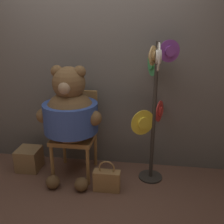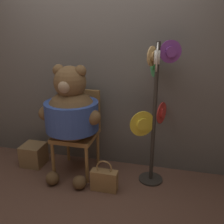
% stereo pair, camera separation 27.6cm
% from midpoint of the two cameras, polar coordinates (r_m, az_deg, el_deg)
% --- Properties ---
extents(ground_plane, '(14.00, 14.00, 0.00)m').
position_cam_midpoint_polar(ground_plane, '(2.91, -8.97, -17.70)').
color(ground_plane, brown).
extents(wall_back, '(8.00, 0.10, 2.53)m').
position_cam_midpoint_polar(wall_back, '(3.09, -6.20, 10.29)').
color(wall_back, '#66605B').
rests_on(wall_back, ground_plane).
extents(chair, '(0.48, 0.49, 1.00)m').
position_cam_midpoint_polar(chair, '(3.07, -10.83, -3.93)').
color(chair, '#9E703D').
rests_on(chair, ground_plane).
extents(teddy_bear, '(0.74, 0.65, 1.34)m').
position_cam_midpoint_polar(teddy_bear, '(2.84, -12.25, -0.50)').
color(teddy_bear, brown).
rests_on(teddy_bear, ground_plane).
extents(hat_display_rack, '(0.47, 0.59, 1.60)m').
position_cam_midpoint_polar(hat_display_rack, '(2.72, 6.76, 2.69)').
color(hat_display_rack, '#332D28').
rests_on(hat_display_rack, ground_plane).
extents(handbag_on_ground, '(0.29, 0.11, 0.37)m').
position_cam_midpoint_polar(handbag_on_ground, '(2.84, -4.09, -15.34)').
color(handbag_on_ground, '#A87A47').
rests_on(handbag_on_ground, ground_plane).
extents(wooden_crate, '(0.28, 0.28, 0.28)m').
position_cam_midpoint_polar(wooden_crate, '(3.42, -20.66, -10.03)').
color(wooden_crate, '#937047').
rests_on(wooden_crate, ground_plane).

